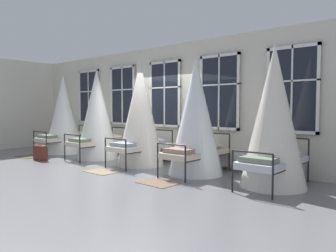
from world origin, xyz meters
TOP-DOWN VIEW (x-y plane):
  - ground at (0.00, 0.00)m, footprint 23.49×23.49m
  - back_wall_with_windows at (0.00, 1.25)m, footprint 12.75×0.10m
  - window_bank at (0.00, 1.13)m, footprint 8.68×0.10m
  - cot_first at (-3.73, 0.09)m, footprint 1.30×1.86m
  - cot_second at (-1.84, 0.08)m, footprint 1.30×1.84m
  - cot_third at (0.01, 0.13)m, footprint 1.30×1.85m
  - cot_fourth at (1.88, 0.12)m, footprint 1.30×1.84m
  - cot_fifth at (3.80, 0.11)m, footprint 1.30×1.84m
  - rug_first at (-3.75, -1.18)m, footprint 0.80×0.56m
  - rug_third at (0.00, -1.18)m, footprint 0.81×0.57m
  - rug_fourth at (1.88, -1.18)m, footprint 0.82×0.59m
  - suitcase_dark at (-2.85, -1.26)m, footprint 0.57×0.24m

SIDE VIEW (x-z plane):
  - ground at x=0.00m, z-range 0.00..0.00m
  - rug_first at x=-3.75m, z-range 0.00..0.01m
  - rug_third at x=0.00m, z-range 0.00..0.01m
  - rug_fourth at x=1.88m, z-range 0.00..0.01m
  - suitcase_dark at x=-2.85m, z-range -0.01..0.46m
  - window_bank at x=0.00m, z-range -0.25..2.61m
  - cot_first at x=-3.73m, z-range -0.04..2.63m
  - cot_fourth at x=1.88m, z-range -0.04..2.69m
  - cot_second at x=-1.84m, z-range -0.04..2.71m
  - cot_third at x=0.01m, z-range -0.05..2.77m
  - cot_fifth at x=3.80m, z-range -0.05..2.78m
  - back_wall_with_windows at x=0.00m, z-range 0.00..3.38m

